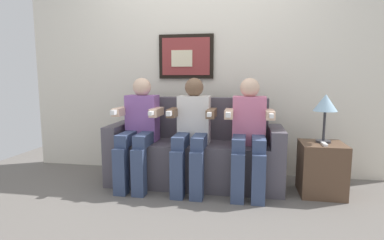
{
  "coord_description": "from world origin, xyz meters",
  "views": [
    {
      "loc": [
        0.52,
        -2.79,
        1.12
      ],
      "look_at": [
        0.0,
        0.15,
        0.7
      ],
      "focal_mm": 28.71,
      "sensor_mm": 36.0,
      "label": 1
    }
  ],
  "objects_px": {
    "side_table_right": "(321,169)",
    "spare_remote_on_table": "(324,144)",
    "couch": "(195,154)",
    "person_in_middle": "(192,129)",
    "person_on_left": "(139,128)",
    "person_on_right": "(249,131)",
    "table_lamp": "(325,105)"
  },
  "relations": [
    {
      "from": "person_on_right",
      "to": "person_in_middle",
      "type": "bearing_deg",
      "value": 180.0
    },
    {
      "from": "person_in_middle",
      "to": "person_on_left",
      "type": "bearing_deg",
      "value": 180.0
    },
    {
      "from": "couch",
      "to": "spare_remote_on_table",
      "type": "height_order",
      "value": "couch"
    },
    {
      "from": "side_table_right",
      "to": "spare_remote_on_table",
      "type": "height_order",
      "value": "spare_remote_on_table"
    },
    {
      "from": "person_on_left",
      "to": "person_on_right",
      "type": "height_order",
      "value": "same"
    },
    {
      "from": "person_on_left",
      "to": "table_lamp",
      "type": "relative_size",
      "value": 2.41
    },
    {
      "from": "table_lamp",
      "to": "spare_remote_on_table",
      "type": "xyz_separation_m",
      "value": [
        -0.02,
        -0.13,
        -0.35
      ]
    },
    {
      "from": "person_on_left",
      "to": "person_in_middle",
      "type": "xyz_separation_m",
      "value": [
        0.55,
        0.0,
        0.0
      ]
    },
    {
      "from": "person_in_middle",
      "to": "table_lamp",
      "type": "bearing_deg",
      "value": 4.57
    },
    {
      "from": "couch",
      "to": "person_on_right",
      "type": "xyz_separation_m",
      "value": [
        0.55,
        -0.17,
        0.29
      ]
    },
    {
      "from": "person_in_middle",
      "to": "spare_remote_on_table",
      "type": "bearing_deg",
      "value": -1.25
    },
    {
      "from": "person_on_right",
      "to": "side_table_right",
      "type": "distance_m",
      "value": 0.78
    },
    {
      "from": "person_in_middle",
      "to": "side_table_right",
      "type": "distance_m",
      "value": 1.29
    },
    {
      "from": "person_in_middle",
      "to": "person_on_right",
      "type": "relative_size",
      "value": 1.0
    },
    {
      "from": "person_on_left",
      "to": "person_on_right",
      "type": "bearing_deg",
      "value": 0.0
    },
    {
      "from": "person_in_middle",
      "to": "table_lamp",
      "type": "height_order",
      "value": "person_in_middle"
    },
    {
      "from": "person_on_left",
      "to": "person_in_middle",
      "type": "height_order",
      "value": "same"
    },
    {
      "from": "person_in_middle",
      "to": "person_on_right",
      "type": "distance_m",
      "value": 0.55
    },
    {
      "from": "person_on_right",
      "to": "side_table_right",
      "type": "bearing_deg",
      "value": 5.08
    },
    {
      "from": "table_lamp",
      "to": "spare_remote_on_table",
      "type": "relative_size",
      "value": 3.54
    },
    {
      "from": "person_on_left",
      "to": "spare_remote_on_table",
      "type": "height_order",
      "value": "person_on_left"
    },
    {
      "from": "couch",
      "to": "person_on_left",
      "type": "bearing_deg",
      "value": -163.18
    },
    {
      "from": "person_on_left",
      "to": "table_lamp",
      "type": "bearing_deg",
      "value": 3.18
    },
    {
      "from": "couch",
      "to": "side_table_right",
      "type": "height_order",
      "value": "couch"
    },
    {
      "from": "person_in_middle",
      "to": "spare_remote_on_table",
      "type": "xyz_separation_m",
      "value": [
        1.23,
        -0.03,
        -0.1
      ]
    },
    {
      "from": "side_table_right",
      "to": "spare_remote_on_table",
      "type": "relative_size",
      "value": 3.85
    },
    {
      "from": "couch",
      "to": "person_on_right",
      "type": "bearing_deg",
      "value": -16.82
    },
    {
      "from": "person_on_left",
      "to": "person_in_middle",
      "type": "bearing_deg",
      "value": 0.0
    },
    {
      "from": "table_lamp",
      "to": "spare_remote_on_table",
      "type": "height_order",
      "value": "table_lamp"
    },
    {
      "from": "person_on_left",
      "to": "table_lamp",
      "type": "xyz_separation_m",
      "value": [
        1.81,
        0.1,
        0.25
      ]
    },
    {
      "from": "person_in_middle",
      "to": "side_table_right",
      "type": "relative_size",
      "value": 2.22
    },
    {
      "from": "table_lamp",
      "to": "couch",
      "type": "bearing_deg",
      "value": 176.95
    }
  ]
}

